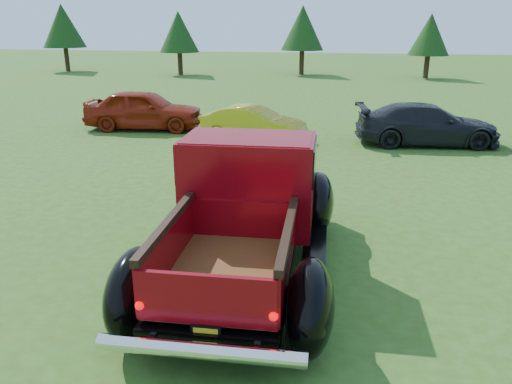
% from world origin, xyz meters
% --- Properties ---
extents(ground, '(120.00, 120.00, 0.00)m').
position_xyz_m(ground, '(0.00, 0.00, 0.00)').
color(ground, '#314D16').
rests_on(ground, ground).
extents(tree_far_west, '(3.33, 3.33, 5.20)m').
position_xyz_m(tree_far_west, '(-22.00, 30.00, 3.52)').
color(tree_far_west, '#332114').
rests_on(tree_far_west, ground).
extents(tree_west, '(2.94, 2.94, 4.60)m').
position_xyz_m(tree_west, '(-12.00, 29.00, 3.11)').
color(tree_west, '#332114').
rests_on(tree_west, ground).
extents(tree_mid_left, '(3.20, 3.20, 5.00)m').
position_xyz_m(tree_mid_left, '(-3.00, 31.00, 3.38)').
color(tree_mid_left, '#332114').
rests_on(tree_mid_left, ground).
extents(tree_mid_right, '(2.82, 2.82, 4.40)m').
position_xyz_m(tree_mid_right, '(6.00, 30.00, 2.97)').
color(tree_mid_right, '#332114').
rests_on(tree_mid_right, ground).
extents(pickup_truck, '(2.94, 5.84, 2.12)m').
position_xyz_m(pickup_truck, '(-0.42, -0.59, 1.01)').
color(pickup_truck, black).
rests_on(pickup_truck, ground).
extents(show_car_red, '(4.45, 2.14, 1.47)m').
position_xyz_m(show_car_red, '(-6.50, 9.31, 0.73)').
color(show_car_red, maroon).
rests_on(show_car_red, ground).
extents(show_car_yellow, '(3.70, 1.86, 1.16)m').
position_xyz_m(show_car_yellow, '(-2.13, 8.15, 0.58)').
color(show_car_yellow, '#B0A017').
rests_on(show_car_yellow, ground).
extents(show_car_grey, '(4.74, 2.41, 1.32)m').
position_xyz_m(show_car_grey, '(3.50, 8.78, 0.66)').
color(show_car_grey, black).
rests_on(show_car_grey, ground).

